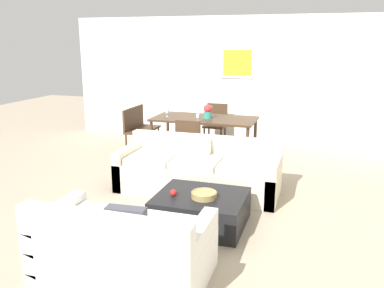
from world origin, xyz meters
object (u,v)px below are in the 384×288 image
object	(u,v)px
decorative_bowl	(204,195)
loveseat_white	(122,248)
dining_chair_left_near	(134,128)
dining_chair_foot	(190,141)
dining_chair_head	(216,122)
dining_chair_left_far	(143,124)
wine_glass_foot	(198,116)
sofa_beige	(198,172)
apple_on_coffee_table	(173,193)
wine_glass_head	(210,108)
dining_table	(204,121)
centerpiece_vase	(208,111)
coffee_table	(201,210)
wine_glass_left_near	(167,111)

from	to	relation	value
decorative_bowl	loveseat_white	bearing A→B (deg)	-110.11
dining_chair_left_near	dining_chair_foot	world-z (taller)	same
dining_chair_head	dining_chair_left_far	size ratio (longest dim) A/B	1.00
decorative_bowl	dining_chair_foot	bearing A→B (deg)	112.28
dining_chair_head	wine_glass_foot	xyz separation A→B (m)	(-0.00, -1.32, 0.35)
sofa_beige	apple_on_coffee_table	world-z (taller)	sofa_beige
dining_chair_left_far	wine_glass_head	size ratio (longest dim) A/B	5.46
dining_chair_head	dining_chair_foot	bearing A→B (deg)	-90.00
dining_chair_head	dining_chair_foot	xyz separation A→B (m)	(0.00, -1.79, 0.00)
wine_glass_head	dining_table	bearing A→B (deg)	-90.00
dining_chair_head	dining_table	bearing A→B (deg)	-90.00
dining_chair_foot	centerpiece_vase	size ratio (longest dim) A/B	3.23
apple_on_coffee_table	dining_chair_foot	bearing A→B (deg)	103.10
coffee_table	wine_glass_foot	world-z (taller)	wine_glass_foot
coffee_table	dining_chair_left_far	world-z (taller)	dining_chair_left_far
coffee_table	dining_table	distance (m)	3.11
decorative_bowl	wine_glass_head	size ratio (longest dim) A/B	1.90
wine_glass_head	dining_chair_left_far	bearing A→B (deg)	-171.47
sofa_beige	apple_on_coffee_table	distance (m)	1.23
dining_chair_left_near	dining_chair_left_far	world-z (taller)	same
dining_chair_head	decorative_bowl	bearing A→B (deg)	-77.42
dining_table	apple_on_coffee_table	bearing A→B (deg)	-80.62
wine_glass_left_near	dining_chair_foot	bearing A→B (deg)	-47.22
sofa_beige	dining_table	bearing A→B (deg)	103.61
dining_chair_left_near	centerpiece_vase	xyz separation A→B (m)	(1.47, 0.17, 0.38)
coffee_table	wine_glass_foot	distance (m)	2.74
sofa_beige	dining_chair_left_near	bearing A→B (deg)	138.17
dining_chair_foot	centerpiece_vase	distance (m)	0.93
dining_chair_left_near	wine_glass_left_near	bearing A→B (deg)	8.36
apple_on_coffee_table	dining_chair_head	bearing A→B (deg)	97.30
centerpiece_vase	dining_table	bearing A→B (deg)	147.77
coffee_table	apple_on_coffee_table	distance (m)	0.40
loveseat_white	coffee_table	world-z (taller)	loveseat_white
dining_chair_left_near	dining_chair_left_far	distance (m)	0.44
apple_on_coffee_table	wine_glass_left_near	size ratio (longest dim) A/B	0.47
coffee_table	wine_glass_foot	size ratio (longest dim) A/B	7.12
sofa_beige	wine_glass_head	xyz separation A→B (m)	(-0.45, 2.30, 0.58)
loveseat_white	dining_chair_foot	xyz separation A→B (m)	(-0.43, 3.36, 0.21)
wine_glass_left_near	centerpiece_vase	size ratio (longest dim) A/B	0.64
coffee_table	decorative_bowl	size ratio (longest dim) A/B	3.48
dining_chair_foot	centerpiece_vase	xyz separation A→B (m)	(0.08, 0.84, 0.38)
centerpiece_vase	wine_glass_left_near	bearing A→B (deg)	-175.09
dining_chair_head	centerpiece_vase	world-z (taller)	centerpiece_vase
decorative_bowl	wine_glass_foot	size ratio (longest dim) A/B	2.05
dining_table	wine_glass_foot	bearing A→B (deg)	-90.00
dining_chair_left_far	wine_glass_left_near	bearing A→B (deg)	-26.84
dining_chair_left_far	centerpiece_vase	size ratio (longest dim) A/B	3.23
dining_chair_left_far	wine_glass_foot	distance (m)	1.57
dining_chair_left_near	dining_chair_foot	xyz separation A→B (m)	(1.39, -0.68, 0.00)
wine_glass_foot	centerpiece_vase	distance (m)	0.39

